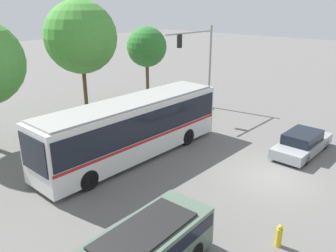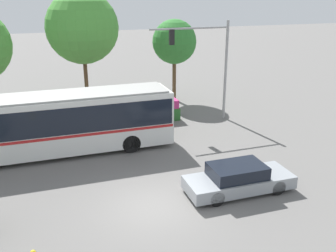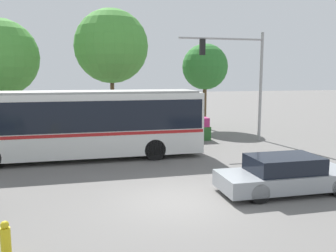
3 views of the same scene
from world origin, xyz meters
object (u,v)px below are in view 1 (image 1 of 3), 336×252
Objects in this scene: street_tree_centre at (81,37)px; sedan_foreground at (302,143)px; suv_left_lane at (145,248)px; fire_hydrant at (279,236)px; street_tree_right at (147,47)px; city_bus at (133,125)px; traffic_light_pole at (201,56)px.

sedan_foreground is at bearing -72.00° from street_tree_centre.
suv_left_lane is 16.81m from street_tree_centre.
suv_left_lane is 4.79m from fire_hydrant.
fire_hydrant is (4.04, -2.51, -0.58)m from suv_left_lane.
sedan_foreground is 15.32m from street_tree_right.
city_bus is 9.58m from sedan_foreground.
city_bus is at bearing 79.43° from fire_hydrant.
city_bus is 8.93m from suv_left_lane.
fire_hydrant is at bearing -122.00° from street_tree_right.
street_tree_centre reaches higher than city_bus.
city_bus is 8.57m from street_tree_centre.
traffic_light_pole is at bearing 74.00° from sedan_foreground.
traffic_light_pole is 5.36m from street_tree_right.
street_tree_centre reaches higher than suv_left_lane.
traffic_light_pole is 8.84m from street_tree_centre.
city_bus reaches higher than suv_left_lane.
suv_left_lane is (-5.77, -6.76, -0.85)m from city_bus.
street_tree_centre is (2.13, 7.26, 4.02)m from city_bus.
city_bus is 9.54m from fire_hydrant.
street_tree_centre reaches higher than fire_hydrant.
suv_left_lane is 0.58× the size of street_tree_centre.
street_tree_right reaches higher than fire_hydrant.
sedan_foreground is 10.35m from traffic_light_pole.
suv_left_lane reaches higher than fire_hydrant.
sedan_foreground is at bearing -98.95° from street_tree_right.
traffic_light_pole is at bearing 46.63° from fire_hydrant.
suv_left_lane reaches higher than sedan_foreground.
street_tree_centre is 7.01m from street_tree_right.
suv_left_lane is at bearing -179.54° from sedan_foreground.
traffic_light_pole reaches higher than city_bus.
city_bus is at bearing -106.32° from street_tree_centre.
street_tree_right is 20.63m from fire_hydrant.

